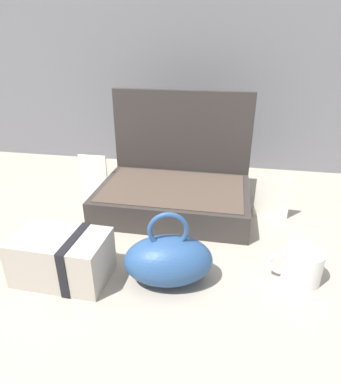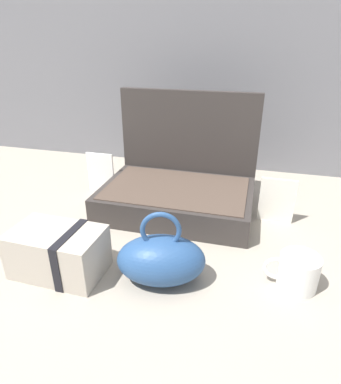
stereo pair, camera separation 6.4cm
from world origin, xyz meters
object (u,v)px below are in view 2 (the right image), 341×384
object	(u,v)px
info_card_left	(101,173)
teal_pouch_handbag	(161,259)
open_suitcase	(179,185)
cream_toiletry_bag	(60,252)
coffee_mug	(297,272)
poster_card_right	(277,201)

from	to	relation	value
info_card_left	teal_pouch_handbag	bearing A→B (deg)	-49.63
open_suitcase	teal_pouch_handbag	size ratio (longest dim) A/B	2.10
cream_toiletry_bag	coffee_mug	world-z (taller)	cream_toiletry_bag
open_suitcase	cream_toiletry_bag	bearing A→B (deg)	-115.58
coffee_mug	poster_card_right	size ratio (longest dim) A/B	0.87
cream_toiletry_bag	info_card_left	xyz separation A→B (m)	(-0.10, 0.43, 0.02)
open_suitcase	coffee_mug	bearing A→B (deg)	-41.95
teal_pouch_handbag	coffee_mug	distance (m)	0.30
info_card_left	poster_card_right	size ratio (longest dim) A/B	1.06
open_suitcase	coffee_mug	xyz separation A→B (m)	(0.34, -0.31, -0.04)
open_suitcase	info_card_left	size ratio (longest dim) A/B	3.16
open_suitcase	info_card_left	bearing A→B (deg)	174.03
cream_toiletry_bag	poster_card_right	world-z (taller)	poster_card_right
open_suitcase	coffee_mug	size ratio (longest dim) A/B	3.89
coffee_mug	cream_toiletry_bag	bearing A→B (deg)	-170.49
cream_toiletry_bag	coffee_mug	distance (m)	0.54
coffee_mug	poster_card_right	distance (m)	0.29
teal_pouch_handbag	coffee_mug	bearing A→B (deg)	11.15
cream_toiletry_bag	info_card_left	size ratio (longest dim) A/B	1.45
coffee_mug	info_card_left	size ratio (longest dim) A/B	0.81
cream_toiletry_bag	info_card_left	world-z (taller)	info_card_left
open_suitcase	teal_pouch_handbag	bearing A→B (deg)	-82.68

